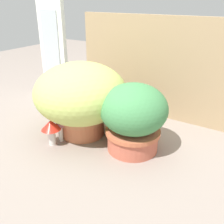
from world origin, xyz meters
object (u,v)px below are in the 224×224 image
at_px(mushroom_ornament_red, 51,127).
at_px(mushroom_ornament_pink, 60,126).
at_px(leafy_planter, 133,116).
at_px(cat, 124,117).
at_px(grass_planter, 81,96).

height_order(mushroom_ornament_red, mushroom_ornament_pink, mushroom_ornament_red).
distance_m(leafy_planter, cat, 0.20).
bearing_deg(grass_planter, cat, 29.09).
relative_size(grass_planter, mushroom_ornament_pink, 4.04).
height_order(leafy_planter, mushroom_ornament_pink, leafy_planter).
height_order(cat, mushroom_ornament_pink, cat).
distance_m(cat, mushroom_ornament_pink, 0.40).
bearing_deg(mushroom_ornament_red, leafy_planter, 27.00).
bearing_deg(cat, grass_planter, -150.91).
height_order(grass_planter, leafy_planter, grass_planter).
xyz_separation_m(grass_planter, mushroom_ornament_red, (-0.07, -0.21, -0.15)).
height_order(cat, mushroom_ornament_red, cat).
distance_m(grass_planter, mushroom_ornament_pink, 0.22).
xyz_separation_m(cat, mushroom_ornament_pink, (-0.29, -0.28, -0.02)).
height_order(grass_planter, mushroom_ornament_pink, grass_planter).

